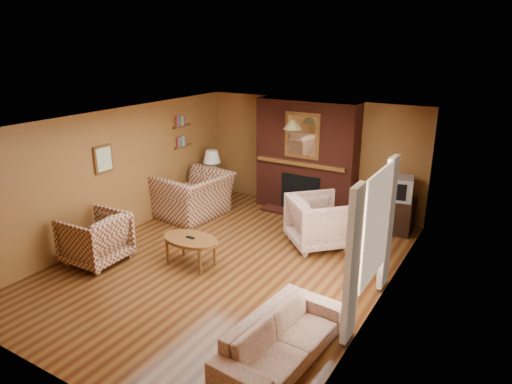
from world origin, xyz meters
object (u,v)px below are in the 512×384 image
Objects in this scene: table_lamp at (212,163)px; crt_tv at (399,188)px; coffee_table at (191,241)px; floral_sofa at (282,338)px; plaid_armchair at (95,238)px; fireplace at (306,158)px; floral_armchair at (319,221)px; plaid_loveseat at (194,195)px; side_table at (213,189)px; tv_stand at (397,216)px.

table_lamp is 4.16m from crt_tv.
floral_sofa is at bearing -28.71° from coffee_table.
plaid_armchair is 1.61m from coffee_table.
fireplace is 5.11m from floral_sofa.
coffee_table is at bearing -60.40° from table_lamp.
plaid_loveseat is at bearing 44.21° from floral_armchair.
plaid_loveseat is 1.05m from side_table.
floral_sofa is at bearing 150.34° from floral_armchair.
tv_stand is at bearing -83.37° from floral_armchair.
coffee_table is 3.23m from side_table.
plaid_loveseat reaches higher than plaid_armchair.
table_lamp reaches higher than plaid_armchair.
coffee_table is at bearing -131.27° from tv_stand.
floral_sofa is at bearing 79.79° from plaid_armchair.
fireplace reaches higher than plaid_loveseat.
crt_tv reaches higher than floral_sofa.
crt_tv is at bearing -83.49° from floral_armchair.
coffee_table is 3.26m from table_lamp.
plaid_armchair is (-1.95, -4.06, -0.75)m from fireplace.
floral_armchair is 1.93× the size of side_table.
fireplace is 2.23m from tv_stand.
crt_tv is at bearing 2.78° from floral_sofa.
floral_armchair is (1.00, -1.54, -0.72)m from fireplace.
tv_stand is (4.00, 3.88, -0.10)m from plaid_armchair.
side_table is at bearing -175.26° from crt_tv.
plaid_armchair is 3.56m from table_lamp.
fireplace reaches higher than plaid_armchair.
crt_tv reaches higher than tv_stand.
floral_armchair is at bearing -18.00° from table_lamp.
table_lamp is at bearing 26.26° from floral_armchair.
tv_stand is at bearing -5.15° from fireplace.
crt_tv is (2.05, -0.19, -0.30)m from fireplace.
plaid_loveseat is at bearing -76.03° from table_lamp.
table_lamp is at bearing -45.00° from side_table.
side_table is (-2.10, -0.53, -0.92)m from fireplace.
floral_armchair is 3.27m from side_table.
plaid_armchair is 0.92× the size of floral_armchair.
table_lamp reaches higher than plaid_loveseat.
floral_sofa is (3.75, -3.12, -0.18)m from plaid_loveseat.
fireplace reaches higher than crt_tv.
coffee_table is 4.06m from tv_stand.
coffee_table is at bearing -60.40° from side_table.
plaid_armchair is 5.57m from tv_stand.
plaid_loveseat is 2.24m from coffee_table.
plaid_armchair is 1.77× the size of side_table.
floral_armchair is at bearing -127.75° from crt_tv.
plaid_loveseat is 2.50× the size of crt_tv.
plaid_loveseat reaches higher than floral_sofa.
side_table is (-4.00, 4.12, -0.01)m from floral_sofa.
crt_tv is (4.15, 0.34, -0.01)m from table_lamp.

